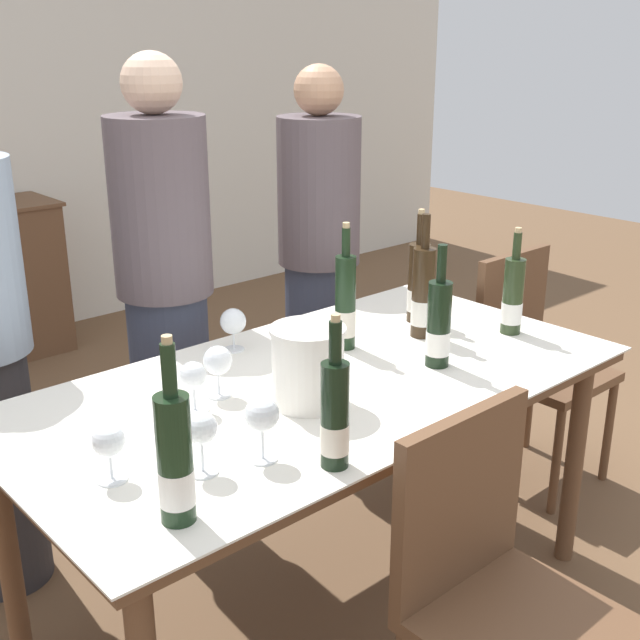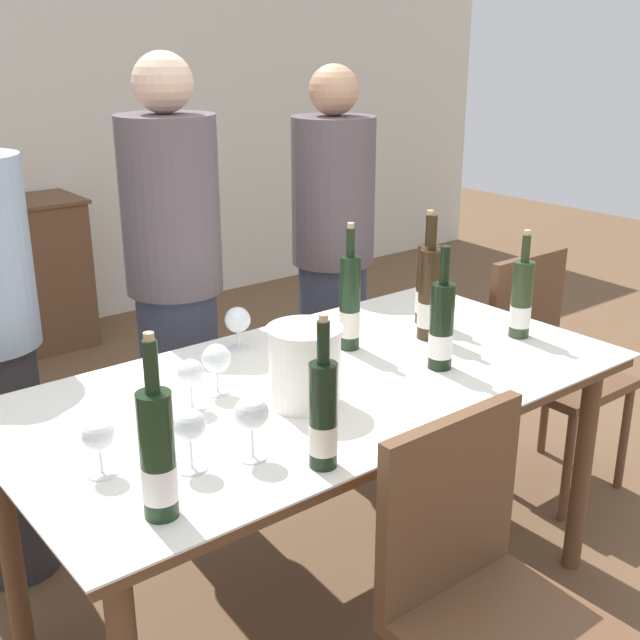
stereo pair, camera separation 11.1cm
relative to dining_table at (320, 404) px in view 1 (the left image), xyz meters
name	(u,v)px [view 1 (the left image)]	position (x,y,z in m)	size (l,w,h in m)	color
ground_plane	(320,606)	(0.00, 0.00, -0.71)	(12.00, 12.00, 0.00)	brown
dining_table	(320,404)	(0.00, 0.00, 0.00)	(1.79, 0.93, 0.78)	brown
ice_bucket	(308,364)	(-0.13, -0.09, 0.19)	(0.20, 0.20, 0.21)	white
wine_bottle_0	(513,297)	(0.72, -0.13, 0.20)	(0.07, 0.07, 0.35)	#28381E
wine_bottle_1	(423,295)	(0.48, 0.05, 0.21)	(0.07, 0.07, 0.40)	#332314
wine_bottle_2	(418,284)	(0.58, 0.15, 0.20)	(0.07, 0.07, 0.39)	#332314
wine_bottle_3	(175,461)	(-0.68, -0.33, 0.21)	(0.07, 0.07, 0.40)	black
wine_bottle_4	(439,325)	(0.33, -0.15, 0.20)	(0.07, 0.07, 0.37)	black
wine_bottle_5	(345,305)	(0.23, 0.14, 0.22)	(0.07, 0.07, 0.40)	black
wine_bottle_6	(335,416)	(-0.30, -0.38, 0.20)	(0.07, 0.07, 0.36)	black
wine_glass_0	(262,416)	(-0.40, -0.25, 0.19)	(0.08, 0.08, 0.16)	white
wine_glass_1	(109,443)	(-0.70, -0.10, 0.17)	(0.07, 0.07, 0.13)	white
wine_glass_2	(201,430)	(-0.54, -0.21, 0.18)	(0.07, 0.07, 0.15)	white
wine_glass_3	(193,378)	(-0.38, 0.07, 0.17)	(0.07, 0.07, 0.14)	white
wine_glass_4	(233,322)	(-0.05, 0.35, 0.17)	(0.08, 0.08, 0.14)	white
wine_glass_5	(218,362)	(-0.27, 0.10, 0.17)	(0.08, 0.08, 0.14)	white
chair_right_end	(531,352)	(1.19, 0.08, -0.18)	(0.42, 0.42, 0.91)	brown
chair_near_front	(494,583)	(-0.09, -0.69, -0.17)	(0.42, 0.42, 0.92)	brown
person_guest_left	(166,303)	(-0.04, 0.76, 0.13)	(0.33, 0.33, 1.66)	#383F56
person_guest_right	(319,269)	(0.71, 0.80, 0.10)	(0.33, 0.33, 1.61)	#383F56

